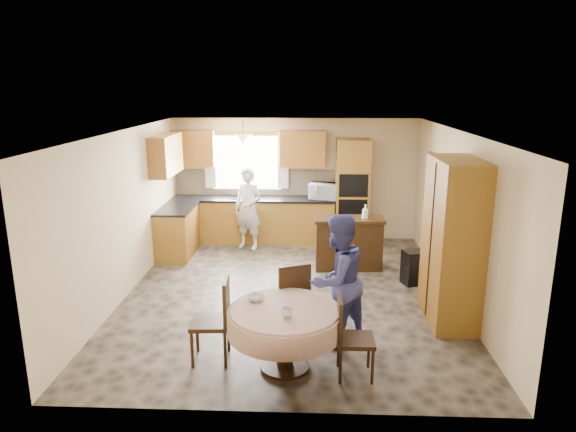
% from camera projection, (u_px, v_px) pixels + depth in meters
% --- Properties ---
extents(floor, '(5.00, 6.00, 0.01)m').
position_uv_depth(floor, '(290.00, 293.00, 8.00)').
color(floor, brown).
rests_on(floor, ground).
extents(ceiling, '(5.00, 6.00, 0.01)m').
position_uv_depth(ceiling, '(290.00, 131.00, 7.38)').
color(ceiling, white).
rests_on(ceiling, wall_back).
extents(wall_back, '(5.00, 0.02, 2.50)m').
position_uv_depth(wall_back, '(295.00, 179.00, 10.59)').
color(wall_back, tan).
rests_on(wall_back, floor).
extents(wall_front, '(5.00, 0.02, 2.50)m').
position_uv_depth(wall_front, '(277.00, 295.00, 4.79)').
color(wall_front, tan).
rests_on(wall_front, floor).
extents(wall_left, '(0.02, 6.00, 2.50)m').
position_uv_depth(wall_left, '(125.00, 214.00, 7.79)').
color(wall_left, tan).
rests_on(wall_left, floor).
extents(wall_right, '(0.02, 6.00, 2.50)m').
position_uv_depth(wall_right, '(458.00, 217.00, 7.59)').
color(wall_right, tan).
rests_on(wall_right, floor).
extents(window, '(1.40, 0.03, 1.10)m').
position_uv_depth(window, '(247.00, 162.00, 10.52)').
color(window, white).
rests_on(window, wall_back).
extents(curtain_left, '(0.22, 0.02, 1.15)m').
position_uv_depth(curtain_left, '(210.00, 160.00, 10.49)').
color(curtain_left, white).
rests_on(curtain_left, wall_back).
extents(curtain_right, '(0.22, 0.02, 1.15)m').
position_uv_depth(curtain_right, '(283.00, 161.00, 10.43)').
color(curtain_right, white).
rests_on(curtain_right, wall_back).
extents(base_cab_back, '(3.30, 0.60, 0.88)m').
position_uv_depth(base_cab_back, '(253.00, 221.00, 10.54)').
color(base_cab_back, '#AF7E2E').
rests_on(base_cab_back, floor).
extents(counter_back, '(3.30, 0.64, 0.04)m').
position_uv_depth(counter_back, '(253.00, 199.00, 10.42)').
color(counter_back, black).
rests_on(counter_back, base_cab_back).
extents(base_cab_left, '(0.60, 1.20, 0.88)m').
position_uv_depth(base_cab_left, '(177.00, 232.00, 9.72)').
color(base_cab_left, '#AF7E2E').
rests_on(base_cab_left, floor).
extents(counter_left, '(0.64, 1.20, 0.04)m').
position_uv_depth(counter_left, '(176.00, 208.00, 9.61)').
color(counter_left, black).
rests_on(counter_left, base_cab_left).
extents(backsplash, '(3.30, 0.02, 0.55)m').
position_uv_depth(backsplash, '(254.00, 183.00, 10.63)').
color(backsplash, tan).
rests_on(backsplash, wall_back).
extents(wall_cab_left, '(0.85, 0.33, 0.72)m').
position_uv_depth(wall_cab_left, '(194.00, 148.00, 10.35)').
color(wall_cab_left, '#A56D29').
rests_on(wall_cab_left, wall_back).
extents(wall_cab_right, '(0.90, 0.33, 0.72)m').
position_uv_depth(wall_cab_right, '(303.00, 148.00, 10.26)').
color(wall_cab_right, '#A56D29').
rests_on(wall_cab_right, wall_back).
extents(wall_cab_side, '(0.33, 1.20, 0.72)m').
position_uv_depth(wall_cab_side, '(166.00, 155.00, 9.36)').
color(wall_cab_side, '#A56D29').
rests_on(wall_cab_side, wall_left).
extents(oven_tower, '(0.66, 0.62, 2.12)m').
position_uv_depth(oven_tower, '(352.00, 192.00, 10.29)').
color(oven_tower, '#AF7E2E').
rests_on(oven_tower, floor).
extents(oven_upper, '(0.56, 0.01, 0.45)m').
position_uv_depth(oven_upper, '(354.00, 186.00, 9.94)').
color(oven_upper, black).
rests_on(oven_upper, oven_tower).
extents(oven_lower, '(0.56, 0.01, 0.45)m').
position_uv_depth(oven_lower, '(353.00, 211.00, 10.06)').
color(oven_lower, black).
rests_on(oven_lower, oven_tower).
extents(pendant, '(0.36, 0.36, 0.18)m').
position_uv_depth(pendant, '(243.00, 139.00, 9.93)').
color(pendant, beige).
rests_on(pendant, ceiling).
extents(sideboard, '(1.22, 0.55, 0.86)m').
position_uv_depth(sideboard, '(348.00, 245.00, 8.99)').
color(sideboard, '#3D2710').
rests_on(sideboard, floor).
extents(space_heater, '(0.48, 0.40, 0.56)m').
position_uv_depth(space_heater, '(416.00, 267.00, 8.32)').
color(space_heater, black).
rests_on(space_heater, floor).
extents(cupboard, '(0.58, 1.17, 2.23)m').
position_uv_depth(cupboard, '(453.00, 242.00, 6.85)').
color(cupboard, '#AF7E2E').
rests_on(cupboard, floor).
extents(dining_table, '(1.29, 1.29, 0.73)m').
position_uv_depth(dining_table, '(285.00, 322.00, 5.75)').
color(dining_table, '#3D2710').
rests_on(dining_table, floor).
extents(chair_left, '(0.46, 0.46, 1.02)m').
position_uv_depth(chair_left, '(217.00, 315.00, 5.94)').
color(chair_left, '#3D2710').
rests_on(chair_left, floor).
extents(chair_back, '(0.57, 0.57, 1.01)m').
position_uv_depth(chair_back, '(292.00, 296.00, 6.49)').
color(chair_back, '#3D2710').
rests_on(chair_back, floor).
extents(chair_right, '(0.41, 0.41, 0.93)m').
position_uv_depth(chair_right, '(349.00, 333.00, 5.62)').
color(chair_right, '#3D2710').
rests_on(chair_right, floor).
extents(framed_picture, '(0.06, 0.59, 0.49)m').
position_uv_depth(framed_picture, '(433.00, 167.00, 9.02)').
color(framed_picture, gold).
rests_on(framed_picture, wall_right).
extents(microwave, '(0.65, 0.50, 0.32)m').
position_uv_depth(microwave, '(324.00, 191.00, 10.27)').
color(microwave, silver).
rests_on(microwave, counter_back).
extents(person_sink, '(0.69, 0.58, 1.60)m').
position_uv_depth(person_sink, '(248.00, 209.00, 10.01)').
color(person_sink, silver).
rests_on(person_sink, floor).
extents(person_dining, '(1.03, 1.01, 1.67)m').
position_uv_depth(person_dining, '(337.00, 280.00, 6.27)').
color(person_dining, '#3A3E7F').
rests_on(person_dining, floor).
extents(bowl_sideboard, '(0.25, 0.25, 0.05)m').
position_uv_depth(bowl_sideboard, '(330.00, 219.00, 8.89)').
color(bowl_sideboard, '#B2B2B2').
rests_on(bowl_sideboard, sideboard).
extents(bottle_sideboard, '(0.14, 0.14, 0.29)m').
position_uv_depth(bottle_sideboard, '(365.00, 213.00, 8.84)').
color(bottle_sideboard, silver).
rests_on(bottle_sideboard, sideboard).
extents(cup_table, '(0.13, 0.13, 0.10)m').
position_uv_depth(cup_table, '(287.00, 313.00, 5.51)').
color(cup_table, '#B2B2B2').
rests_on(cup_table, dining_table).
extents(bowl_table, '(0.22, 0.22, 0.06)m').
position_uv_depth(bowl_table, '(256.00, 298.00, 5.93)').
color(bowl_table, '#B2B2B2').
rests_on(bowl_table, dining_table).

